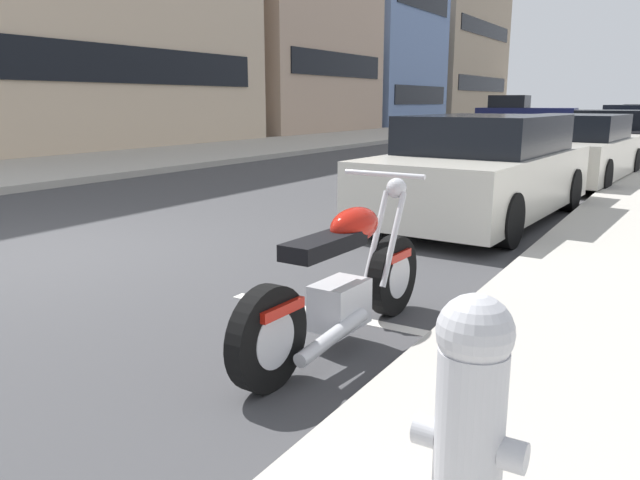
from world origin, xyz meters
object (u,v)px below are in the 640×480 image
object	(u,v)px
parked_car_mid_block	(632,127)
crossing_truck	(523,114)
parked_car_near_corner	(482,170)
fire_hydrant	(470,420)
parked_motorcycle	(342,284)
parked_car_at_intersection	(576,150)
parked_car_behind_motorcycle	(610,137)

from	to	relation	value
parked_car_mid_block	crossing_truck	size ratio (longest dim) A/B	0.86
parked_car_mid_block	crossing_truck	xyz separation A→B (m)	(10.42, 6.27, 0.20)
parked_car_near_corner	fire_hydrant	bearing A→B (deg)	-160.36
parked_motorcycle	parked_car_at_intersection	world-z (taller)	parked_car_at_intersection
parked_car_near_corner	crossing_truck	bearing A→B (deg)	15.53
parked_motorcycle	parked_car_at_intersection	size ratio (longest dim) A/B	0.45
parked_car_near_corner	parked_car_mid_block	xyz separation A→B (m)	(16.26, -0.37, 0.02)
parked_car_near_corner	parked_car_at_intersection	size ratio (longest dim) A/B	0.95
parked_car_near_corner	fire_hydrant	xyz separation A→B (m)	(-6.45, -1.92, -0.07)
parked_car_behind_motorcycle	crossing_truck	world-z (taller)	crossing_truck
crossing_truck	parked_motorcycle	bearing A→B (deg)	98.77
parked_car_at_intersection	parked_car_mid_block	distance (m)	11.41
parked_car_behind_motorcycle	crossing_truck	xyz separation A→B (m)	(16.12, 6.23, 0.26)
parked_car_at_intersection	crossing_truck	bearing A→B (deg)	19.92
crossing_truck	parked_car_near_corner	bearing A→B (deg)	99.65
parked_car_at_intersection	parked_motorcycle	bearing A→B (deg)	-175.18
parked_car_near_corner	parked_car_mid_block	size ratio (longest dim) A/B	1.01
parked_motorcycle	parked_car_at_intersection	distance (m)	9.70
parked_car_at_intersection	parked_car_behind_motorcycle	size ratio (longest dim) A/B	0.99
parked_car_at_intersection	parked_car_mid_block	bearing A→B (deg)	3.96
crossing_truck	parked_car_behind_motorcycle	bearing A→B (deg)	108.33
parked_car_at_intersection	parked_car_near_corner	bearing A→B (deg)	179.21
parked_car_mid_block	parked_motorcycle	bearing A→B (deg)	-178.53
parked_motorcycle	parked_car_at_intersection	bearing A→B (deg)	3.38
parked_motorcycle	crossing_truck	bearing A→B (deg)	13.97
parked_car_at_intersection	fire_hydrant	distance (m)	11.42
fire_hydrant	parked_car_near_corner	bearing A→B (deg)	16.57
parked_car_near_corner	parked_car_behind_motorcycle	size ratio (longest dim) A/B	0.95
parked_car_behind_motorcycle	crossing_truck	size ratio (longest dim) A/B	0.91
parked_car_at_intersection	parked_car_behind_motorcycle	distance (m)	5.71
parked_car_near_corner	parked_car_behind_motorcycle	distance (m)	10.57
parked_car_behind_motorcycle	parked_car_mid_block	xyz separation A→B (m)	(5.70, -0.03, 0.06)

